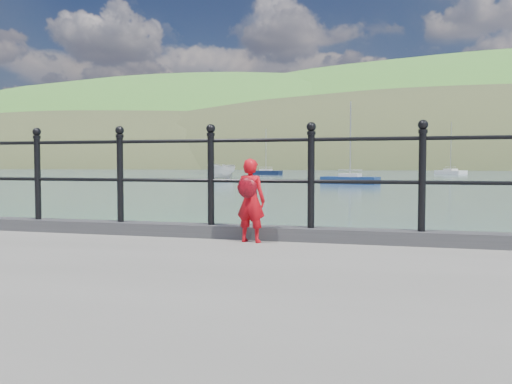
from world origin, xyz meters
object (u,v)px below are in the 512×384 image
(railing, at_px, (260,168))
(child, at_px, (250,200))
(sailboat_left, at_px, (266,173))
(sailboat_deep, at_px, (450,172))
(launch_white, at_px, (222,171))
(sailboat_port, at_px, (350,181))

(railing, distance_m, child, 0.45)
(railing, xyz_separation_m, sailboat_left, (-20.94, 82.56, -1.48))
(railing, height_order, child, railing)
(railing, height_order, sailboat_deep, sailboat_deep)
(sailboat_left, xyz_separation_m, sailboat_deep, (30.40, 12.34, 0.00))
(launch_white, bearing_deg, sailboat_port, -20.07)
(child, distance_m, sailboat_left, 85.45)
(railing, relative_size, launch_white, 3.61)
(launch_white, bearing_deg, child, -55.52)
(child, distance_m, launch_white, 58.56)
(railing, distance_m, sailboat_deep, 95.39)
(launch_white, distance_m, sailboat_port, 19.89)
(launch_white, xyz_separation_m, sailboat_left, (-1.59, 27.57, -0.63))
(railing, distance_m, launch_white, 58.31)
(sailboat_left, relative_size, sailboat_deep, 0.85)
(child, height_order, sailboat_deep, sailboat_deep)
(railing, xyz_separation_m, child, (-0.03, -0.29, -0.35))
(railing, bearing_deg, child, -96.17)
(sailboat_left, bearing_deg, launch_white, -74.06)
(launch_white, xyz_separation_m, sailboat_port, (16.23, -11.48, -0.63))
(railing, xyz_separation_m, sailboat_deep, (9.47, 94.90, -1.48))
(launch_white, bearing_deg, railing, -55.40)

